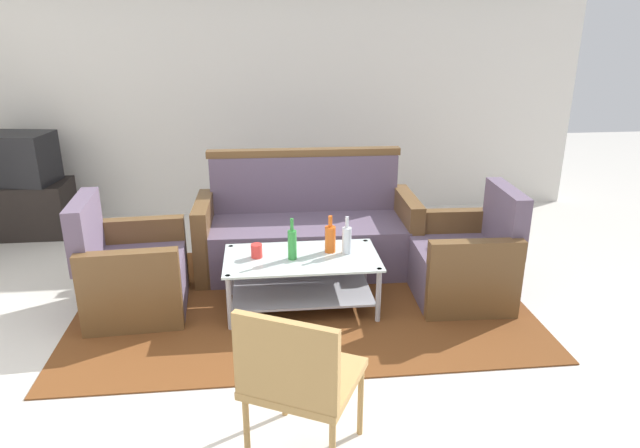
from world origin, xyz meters
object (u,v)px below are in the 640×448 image
at_px(armchair_right, 464,262).
at_px(bottle_clear, 347,240).
at_px(couch, 307,232).
at_px(coffee_table, 302,274).
at_px(television, 19,158).
at_px(bottle_green, 292,244).
at_px(bottle_orange, 330,238).
at_px(tv_stand, 28,209).
at_px(armchair_left, 132,274).
at_px(cup, 257,251).
at_px(wicker_chair, 298,375).

bearing_deg(armchair_right, bottle_clear, 93.55).
bearing_deg(couch, coffee_table, 83.53).
distance_m(armchair_right, television, 4.19).
bearing_deg(couch, bottle_green, 78.98).
distance_m(couch, bottle_orange, 0.70).
distance_m(couch, tv_stand, 2.86).
distance_m(armchair_left, bottle_green, 1.18).
relative_size(armchair_right, cup, 8.50).
height_order(television, wicker_chair, television).
relative_size(cup, tv_stand, 0.12).
height_order(coffee_table, bottle_clear, bottle_clear).
distance_m(coffee_table, bottle_green, 0.26).
height_order(armchair_right, bottle_green, armchair_right).
bearing_deg(bottle_clear, armchair_right, 1.34).
bearing_deg(coffee_table, bottle_green, -155.31).
relative_size(cup, television, 0.15).
xyz_separation_m(bottle_orange, wicker_chair, (-0.35, -1.62, -0.02)).
xyz_separation_m(armchair_left, bottle_orange, (1.43, -0.04, 0.23)).
xyz_separation_m(armchair_right, cup, (-1.54, -0.03, 0.17)).
distance_m(bottle_orange, tv_stand, 3.28).
bearing_deg(coffee_table, armchair_right, 2.43).
relative_size(couch, television, 2.73).
bearing_deg(bottle_green, tv_stand, 143.10).
height_order(bottle_orange, cup, bottle_orange).
bearing_deg(couch, armchair_left, 26.80).
height_order(armchair_left, wicker_chair, armchair_left).
xyz_separation_m(armchair_left, wicker_chair, (1.08, -1.65, 0.21)).
height_order(armchair_left, tv_stand, armchair_left).
xyz_separation_m(bottle_clear, cup, (-0.65, -0.01, -0.06)).
bearing_deg(bottle_clear, bottle_orange, 160.91).
xyz_separation_m(armchair_right, coffee_table, (-1.23, -0.05, -0.02)).
bearing_deg(tv_stand, coffee_table, -35.71).
distance_m(armchair_right, bottle_green, 1.32).
bearing_deg(tv_stand, wicker_chair, -54.52).
relative_size(couch, armchair_left, 2.13).
distance_m(bottle_green, bottle_orange, 0.30).
height_order(cup, television, television).
bearing_deg(cup, wicker_chair, -83.41).
xyz_separation_m(coffee_table, bottle_clear, (0.33, 0.03, 0.24)).
distance_m(armchair_left, television, 2.22).
bearing_deg(bottle_clear, couch, 108.04).
relative_size(bottle_clear, tv_stand, 0.35).
distance_m(bottle_orange, television, 3.28).
relative_size(armchair_right, bottle_clear, 3.05).
xyz_separation_m(bottle_green, television, (-2.47, 1.86, 0.24)).
relative_size(armchair_left, cup, 8.50).
bearing_deg(bottle_orange, couch, 99.79).
height_order(armchair_left, cup, armchair_left).
bearing_deg(coffee_table, cup, 175.91).
height_order(couch, television, television).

